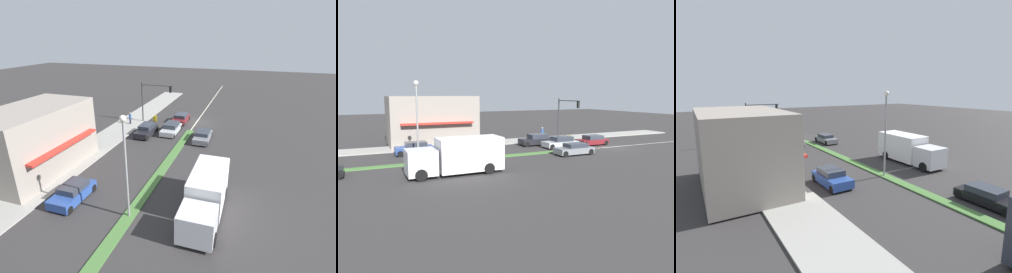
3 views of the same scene
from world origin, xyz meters
The scene contains 15 objects.
ground_plane centered at (0.00, 18.00, 0.00)m, with size 160.00×160.00×0.00m, color #333030.
sidewalk_right centered at (9.00, 18.50, 0.06)m, with size 4.00×73.00×0.12m, color #9E9B93.
median_strip centered at (0.00, 27.00, 0.05)m, with size 0.90×46.00×0.10m, color #477538.
lane_marking_center centered at (0.00, 0.00, 0.00)m, with size 0.16×60.00×0.01m, color beige.
building_corner_store centered at (11.05, 18.67, 3.07)m, with size 6.60×10.46×5.90m.
traffic_signal_main centered at (6.12, 2.25, 3.90)m, with size 4.59×0.34×5.60m.
street_lamp centered at (0.00, 22.38, 4.78)m, with size 0.44×0.44×7.37m.
pedestrian centered at (8.71, 4.10, 0.99)m, with size 0.34×0.34×1.65m.
warning_aframe_sign centered at (5.89, 1.72, 0.43)m, with size 0.45×0.53×0.84m.
delivery_truck centered at (-5.00, 20.14, 1.47)m, with size 2.44×7.50×2.87m.
sedan_maroon centered at (2.20, 0.89, 0.59)m, with size 1.87×3.87×1.22m.
suv_grey centered at (-2.20, 6.86, 0.59)m, with size 1.74×4.03×1.21m.
sedan_silver centered at (2.20, 5.51, 0.63)m, with size 1.84×4.19×1.31m.
coupe_blue centered at (5.00, 21.89, 0.64)m, with size 1.85×3.85×1.33m.
sedan_dark centered at (5.00, 7.16, 0.66)m, with size 1.76×4.24×1.38m.
Camera 2 is at (-29.60, 27.52, 6.32)m, focal length 35.00 mm.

